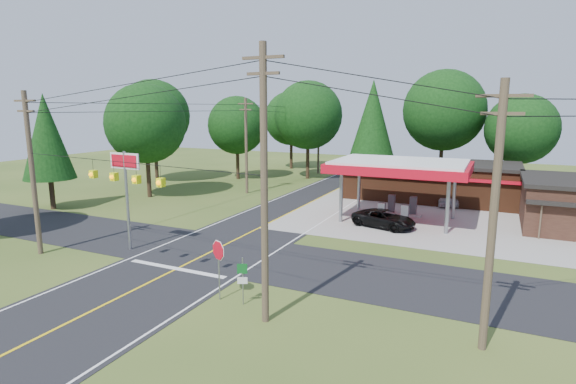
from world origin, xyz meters
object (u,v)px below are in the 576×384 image
at_px(sedan_car, 447,197).
at_px(big_stop_sign, 126,178).
at_px(gas_canopy, 400,168).
at_px(suv_car, 384,219).
at_px(octagonal_stop_sign, 218,255).

height_order(sedan_car, big_stop_sign, big_stop_sign).
bearing_deg(big_stop_sign, gas_canopy, 46.99).
distance_m(suv_car, octagonal_stop_sign, 16.90).
bearing_deg(big_stop_sign, sedan_car, 53.54).
xyz_separation_m(gas_canopy, sedan_car, (3.00, 8.00, -3.51)).
bearing_deg(suv_car, octagonal_stop_sign, -178.91).
height_order(gas_canopy, suv_car, gas_canopy).
relative_size(sedan_car, big_stop_sign, 0.70).
distance_m(gas_canopy, octagonal_stop_sign, 19.65).
xyz_separation_m(suv_car, octagonal_stop_sign, (-4.00, -16.35, 1.56)).
distance_m(sedan_car, octagonal_stop_sign, 28.08).
bearing_deg(octagonal_stop_sign, big_stop_sign, 157.14).
xyz_separation_m(suv_car, big_stop_sign, (-13.50, -12.34, 3.99)).
bearing_deg(gas_canopy, big_stop_sign, -133.01).
xyz_separation_m(suv_car, sedan_car, (3.50, 10.67, 0.09)).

